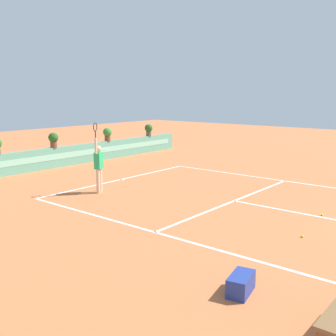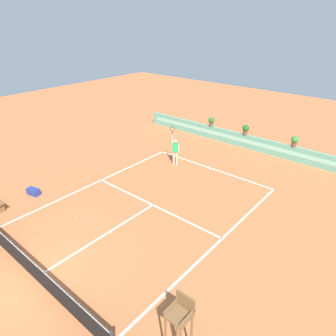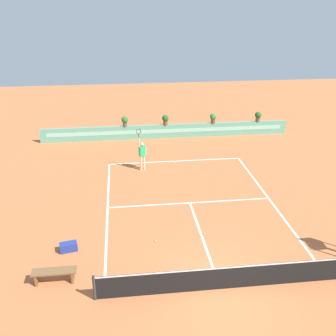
# 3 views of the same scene
# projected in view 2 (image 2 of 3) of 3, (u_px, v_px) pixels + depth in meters

# --- Properties ---
(ground_plane) EXTENTS (60.00, 60.00, 0.00)m
(ground_plane) POSITION_uv_depth(u_px,v_px,m) (147.00, 208.00, 15.34)
(ground_plane) COLOR #C66B3D
(court_lines) EXTENTS (8.32, 11.94, 0.01)m
(court_lines) POSITION_uv_depth(u_px,v_px,m) (157.00, 202.00, 15.83)
(court_lines) COLOR white
(court_lines) RESTS_ON ground
(net) EXTENTS (8.92, 0.10, 1.00)m
(net) POSITION_uv_depth(u_px,v_px,m) (32.00, 268.00, 11.00)
(net) COLOR #333333
(net) RESTS_ON ground
(back_wall_barrier) EXTENTS (18.00, 0.21, 1.00)m
(back_wall_barrier) POSITION_uv_depth(u_px,v_px,m) (245.00, 141.00, 22.23)
(back_wall_barrier) COLOR #60A88E
(back_wall_barrier) RESTS_ON ground
(umpire_chair) EXTENTS (0.60, 0.60, 2.14)m
(umpire_chair) POSITION_uv_depth(u_px,v_px,m) (180.00, 321.00, 8.15)
(umpire_chair) COLOR brown
(umpire_chair) RESTS_ON ground
(gear_bag) EXTENTS (0.76, 0.50, 0.36)m
(gear_bag) POSITION_uv_depth(u_px,v_px,m) (33.00, 192.00, 16.44)
(gear_bag) COLOR navy
(gear_bag) RESTS_ON ground
(tennis_player) EXTENTS (0.58, 0.35, 2.58)m
(tennis_player) POSITION_uv_depth(u_px,v_px,m) (175.00, 150.00, 19.40)
(tennis_player) COLOR beige
(tennis_player) RESTS_ON ground
(tennis_ball_near_baseline) EXTENTS (0.07, 0.07, 0.07)m
(tennis_ball_near_baseline) POSITION_uv_depth(u_px,v_px,m) (77.00, 217.00, 14.60)
(tennis_ball_near_baseline) COLOR #CCE033
(tennis_ball_near_baseline) RESTS_ON ground
(tennis_ball_mid_court) EXTENTS (0.07, 0.07, 0.07)m
(tennis_ball_mid_court) POSITION_uv_depth(u_px,v_px,m) (111.00, 233.00, 13.51)
(tennis_ball_mid_court) COLOR #CCE033
(tennis_ball_mid_court) RESTS_ON ground
(potted_plant_centre) EXTENTS (0.48, 0.48, 0.72)m
(potted_plant_centre) POSITION_uv_depth(u_px,v_px,m) (246.00, 129.00, 21.87)
(potted_plant_centre) COLOR brown
(potted_plant_centre) RESTS_ON back_wall_barrier
(potted_plant_right) EXTENTS (0.48, 0.48, 0.72)m
(potted_plant_right) POSITION_uv_depth(u_px,v_px,m) (295.00, 141.00, 19.85)
(potted_plant_right) COLOR brown
(potted_plant_right) RESTS_ON back_wall_barrier
(potted_plant_left) EXTENTS (0.48, 0.48, 0.72)m
(potted_plant_left) POSITION_uv_depth(u_px,v_px,m) (211.00, 121.00, 23.55)
(potted_plant_left) COLOR #514C47
(potted_plant_left) RESTS_ON back_wall_barrier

